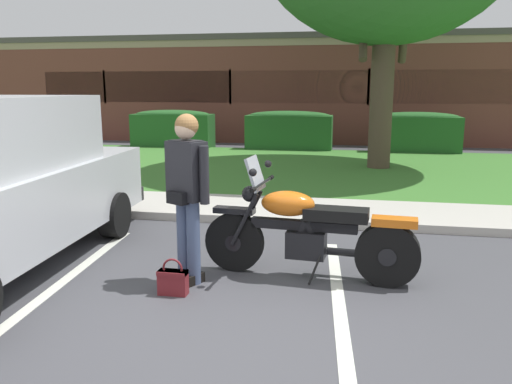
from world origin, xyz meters
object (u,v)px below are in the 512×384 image
(rider_person, at_px, (187,186))
(brick_building, at_px, (367,89))
(handbag, at_px, (173,280))
(hedge_left, at_px, (173,128))
(hedge_center_right, at_px, (416,132))
(motorcycle, at_px, (316,233))
(hedge_center_left, at_px, (289,130))

(rider_person, xyz_separation_m, brick_building, (1.97, 17.38, 0.90))
(handbag, height_order, hedge_left, hedge_left)
(hedge_left, xyz_separation_m, hedge_center_right, (7.66, 0.00, -0.00))
(rider_person, height_order, hedge_center_right, rider_person)
(motorcycle, height_order, hedge_center_right, motorcycle)
(hedge_left, bearing_deg, brick_building, 43.67)
(brick_building, bearing_deg, motorcycle, -92.40)
(hedge_center_right, bearing_deg, motorcycle, -100.86)
(rider_person, distance_m, hedge_center_left, 11.44)
(handbag, distance_m, brick_building, 17.93)
(motorcycle, bearing_deg, hedge_center_left, 98.75)
(rider_person, relative_size, brick_building, 0.06)
(handbag, distance_m, hedge_left, 12.52)
(hedge_center_left, height_order, brick_building, brick_building)
(hedge_center_left, relative_size, brick_building, 0.09)
(rider_person, bearing_deg, brick_building, 83.54)
(hedge_center_left, bearing_deg, brick_building, 67.93)
(motorcycle, bearing_deg, hedge_left, 116.54)
(hedge_center_right, bearing_deg, hedge_left, 180.00)
(handbag, relative_size, hedge_center_right, 0.14)
(hedge_left, height_order, brick_building, brick_building)
(rider_person, relative_size, hedge_left, 0.65)
(handbag, bearing_deg, hedge_center_left, 91.94)
(rider_person, bearing_deg, hedge_center_left, 92.24)
(hedge_left, xyz_separation_m, hedge_center_left, (3.83, 0.00, 0.00))
(motorcycle, height_order, brick_building, brick_building)
(handbag, height_order, brick_building, brick_building)
(hedge_left, relative_size, brick_building, 0.09)
(handbag, bearing_deg, rider_person, 82.24)
(motorcycle, relative_size, hedge_center_left, 0.84)
(rider_person, height_order, handbag, rider_person)
(motorcycle, relative_size, brick_building, 0.08)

